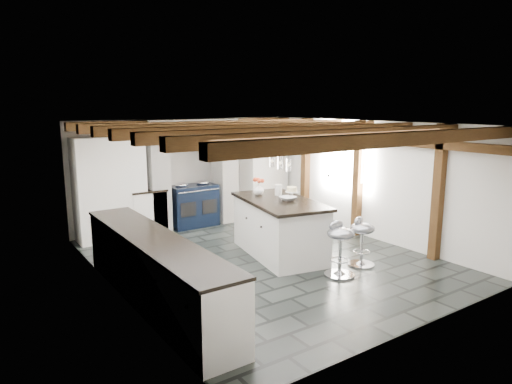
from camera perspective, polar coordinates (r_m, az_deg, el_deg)
ground at (r=7.86m, az=1.06°, el=-8.44°), size 6.00×6.00×0.00m
room_shell at (r=8.46m, az=-7.88°, el=0.34°), size 6.00×6.03×6.00m
range_cooker at (r=9.95m, az=-7.91°, el=-1.59°), size 1.00×0.63×0.99m
kitchen_island at (r=7.98m, az=2.91°, el=-4.36°), size 1.40×2.16×1.32m
bar_stool_near at (r=7.64m, az=13.06°, el=-5.38°), size 0.51×0.51×0.80m
bar_stool_far at (r=7.11m, az=10.44°, el=-6.21°), size 0.46×0.46×0.86m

